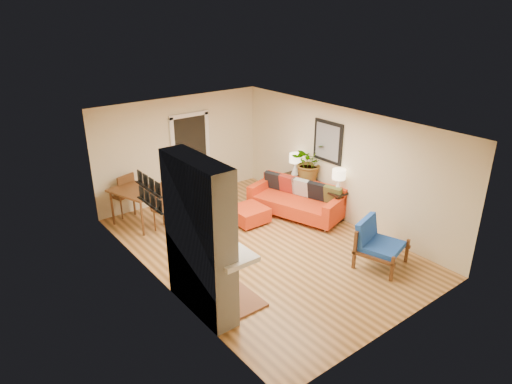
% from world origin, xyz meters
% --- Properties ---
extents(room_shell, '(6.50, 6.50, 6.50)m').
position_xyz_m(room_shell, '(0.60, 2.63, 1.24)').
color(room_shell, tan).
rests_on(room_shell, ground).
extents(fireplace, '(1.09, 1.68, 2.60)m').
position_xyz_m(fireplace, '(-2.00, -1.00, 1.24)').
color(fireplace, white).
rests_on(fireplace, ground).
extents(sofa, '(1.54, 2.36, 0.86)m').
position_xyz_m(sofa, '(1.63, 0.69, 0.38)').
color(sofa, silver).
rests_on(sofa, ground).
extents(ottoman, '(0.75, 0.75, 0.38)m').
position_xyz_m(ottoman, '(0.44, 1.03, 0.22)').
color(ottoman, silver).
rests_on(ottoman, ground).
extents(blue_chair, '(1.06, 1.04, 0.90)m').
position_xyz_m(blue_chair, '(1.31, -1.84, 0.48)').
color(blue_chair, brown).
rests_on(blue_chair, ground).
extents(dining_table, '(1.23, 1.97, 1.04)m').
position_xyz_m(dining_table, '(-1.50, 2.52, 0.68)').
color(dining_table, brown).
rests_on(dining_table, ground).
extents(console_table, '(0.34, 1.85, 0.72)m').
position_xyz_m(console_table, '(2.07, 0.62, 0.58)').
color(console_table, black).
rests_on(console_table, ground).
extents(lamp_near, '(0.30, 0.30, 0.54)m').
position_xyz_m(lamp_near, '(2.07, -0.13, 1.06)').
color(lamp_near, white).
rests_on(lamp_near, console_table).
extents(lamp_far, '(0.30, 0.30, 0.54)m').
position_xyz_m(lamp_far, '(2.07, 1.30, 1.06)').
color(lamp_far, white).
rests_on(lamp_far, console_table).
extents(houseplant, '(1.02, 0.95, 0.93)m').
position_xyz_m(houseplant, '(2.06, 0.83, 1.19)').
color(houseplant, '#1E5919').
rests_on(houseplant, console_table).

